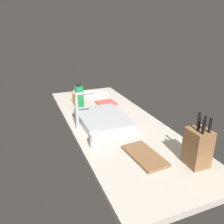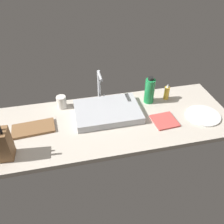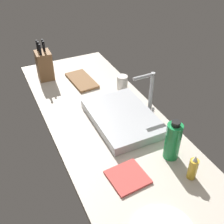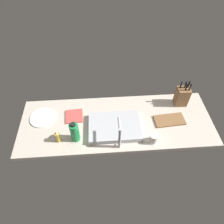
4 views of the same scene
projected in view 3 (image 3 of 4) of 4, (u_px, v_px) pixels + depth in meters
The scene contains 9 objects.
countertop_slab at pixel (108, 125), 159.81cm from camera, with size 182.65×65.61×3.50cm, color beige.
sink_basin at pixel (123, 118), 158.15cm from camera, with size 47.39×33.29×5.27cm, color #B7BABF.
faucet at pixel (150, 90), 158.37cm from camera, with size 5.50×13.77×26.04cm.
knife_block at pixel (44, 65), 194.02cm from camera, with size 12.35×10.58×27.80cm.
cutting_board at pixel (82, 80), 195.59cm from camera, with size 28.41×14.37×1.80cm, color brown.
soap_bottle at pixel (193, 168), 123.23cm from camera, with size 4.15×4.15×13.62cm.
water_bottle at pixel (173, 141), 131.27cm from camera, with size 7.66×7.66×22.07cm.
dish_towel at pixel (128, 177), 125.92cm from camera, with size 16.51×16.77×1.20cm, color #CC4C47.
coffee_mug at pixel (122, 82), 185.95cm from camera, with size 7.27×7.27×9.48cm, color silver.
Camera 3 is at (112.26, -51.28, 103.58)cm, focal length 43.92 mm.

